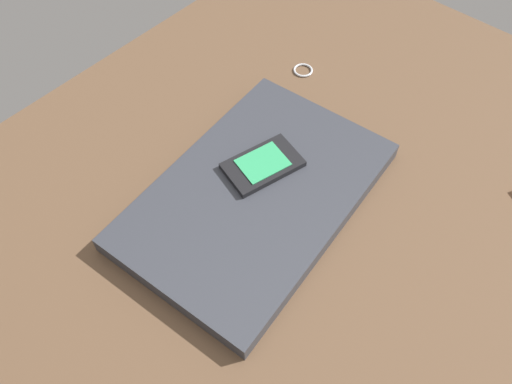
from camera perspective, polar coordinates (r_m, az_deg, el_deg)
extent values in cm
cube|color=brown|center=(67.38, -1.17, -4.54)|extent=(120.00, 80.00, 3.00)
cube|color=#33353D|center=(67.25, 0.00, -0.36)|extent=(37.85, 26.34, 2.56)
cube|color=black|center=(68.17, 0.76, 3.07)|extent=(11.36, 8.65, 0.86)
cube|color=#33A566|center=(67.78, 0.76, 3.33)|extent=(7.31, 6.31, 0.14)
torus|color=silver|center=(85.91, 5.30, 13.44)|extent=(3.22, 3.22, 0.36)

